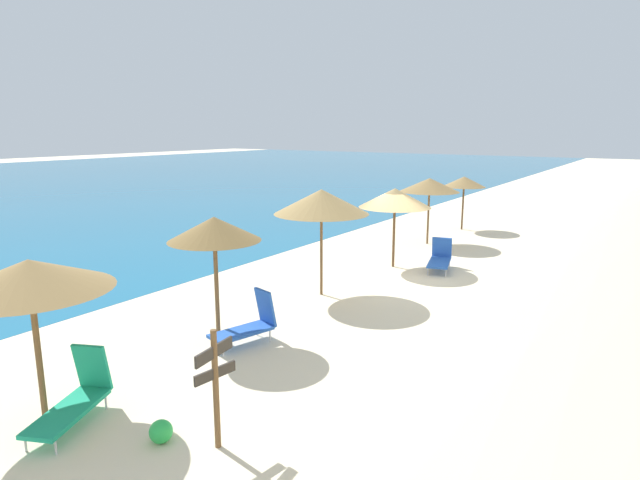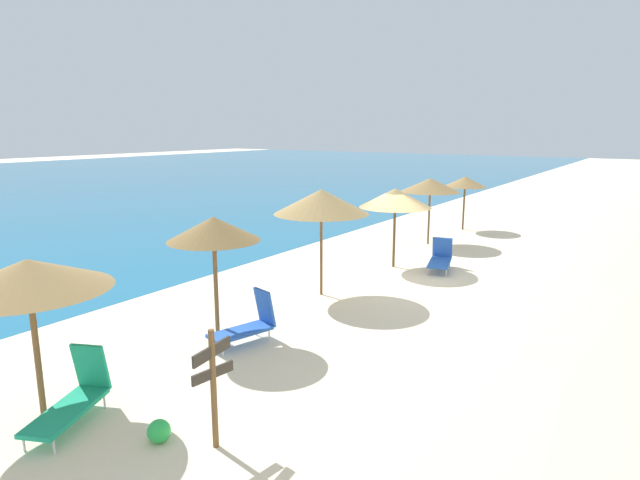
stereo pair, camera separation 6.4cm
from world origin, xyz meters
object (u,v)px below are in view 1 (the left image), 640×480
at_px(beach_umbrella_2, 321,202).
at_px(beach_umbrella_4, 430,185).
at_px(lounge_chair_2, 440,258).
at_px(beach_umbrella_0, 29,275).
at_px(beach_umbrella_5, 464,182).
at_px(beach_umbrella_1, 214,229).
at_px(lounge_chair_0, 76,397).
at_px(lounge_chair_1, 249,324).
at_px(beach_umbrella_3, 395,198).
at_px(wooden_signpost, 215,378).
at_px(beach_ball, 161,431).

distance_m(beach_umbrella_2, beach_umbrella_4, 8.11).
relative_size(beach_umbrella_2, lounge_chair_2, 1.74).
height_order(beach_umbrella_0, beach_umbrella_5, beach_umbrella_0).
bearing_deg(lounge_chair_2, beach_umbrella_0, 66.28).
bearing_deg(beach_umbrella_1, beach_umbrella_4, 0.52).
height_order(beach_umbrella_2, lounge_chair_0, beach_umbrella_2).
bearing_deg(lounge_chair_1, beach_umbrella_1, 38.28).
bearing_deg(beach_umbrella_3, lounge_chair_2, -70.23).
distance_m(beach_umbrella_0, beach_umbrella_3, 11.98).
xyz_separation_m(beach_umbrella_0, beach_umbrella_1, (3.95, -0.01, 0.10)).
xyz_separation_m(lounge_chair_2, wooden_signpost, (-11.51, -1.04, 0.70)).
height_order(beach_umbrella_5, lounge_chair_0, beach_umbrella_5).
height_order(beach_umbrella_1, beach_umbrella_2, beach_umbrella_2).
height_order(beach_umbrella_0, beach_umbrella_3, beach_umbrella_3).
height_order(lounge_chair_2, beach_ball, lounge_chair_2).
relative_size(wooden_signpost, beach_ball, 5.17).
height_order(beach_umbrella_4, lounge_chair_2, beach_umbrella_4).
xyz_separation_m(beach_umbrella_0, beach_umbrella_2, (8.02, -0.06, 0.23)).
height_order(lounge_chair_0, beach_ball, lounge_chair_0).
relative_size(beach_umbrella_1, beach_umbrella_5, 1.13).
relative_size(beach_umbrella_1, lounge_chair_0, 1.63).
relative_size(beach_umbrella_0, lounge_chair_1, 1.72).
distance_m(beach_umbrella_1, lounge_chair_2, 8.99).
bearing_deg(beach_umbrella_3, lounge_chair_1, -177.78).
xyz_separation_m(beach_umbrella_0, lounge_chair_0, (0.26, -0.48, -2.00)).
bearing_deg(beach_ball, lounge_chair_2, 1.19).
relative_size(beach_umbrella_4, wooden_signpost, 1.46).
bearing_deg(wooden_signpost, beach_umbrella_3, 5.08).
bearing_deg(beach_umbrella_2, beach_umbrella_1, 179.30).
bearing_deg(beach_ball, beach_umbrella_0, 106.16).
relative_size(lounge_chair_1, lounge_chair_2, 0.90).
relative_size(beach_umbrella_3, lounge_chair_0, 1.57).
height_order(beach_umbrella_2, beach_umbrella_5, beach_umbrella_2).
bearing_deg(lounge_chair_0, beach_umbrella_2, -110.86).
xyz_separation_m(beach_umbrella_2, beach_umbrella_3, (3.96, -0.31, -0.29)).
bearing_deg(beach_umbrella_3, beach_umbrella_4, 6.53).
distance_m(beach_umbrella_0, beach_umbrella_5, 19.98).
xyz_separation_m(beach_umbrella_1, beach_umbrella_3, (8.02, -0.36, -0.16)).
bearing_deg(beach_umbrella_2, beach_umbrella_4, 1.13).
height_order(beach_umbrella_5, lounge_chair_2, beach_umbrella_5).
distance_m(beach_umbrella_1, beach_ball, 4.58).
height_order(lounge_chair_0, lounge_chair_2, lounge_chair_0).
height_order(lounge_chair_2, wooden_signpost, wooden_signpost).
bearing_deg(beach_umbrella_5, beach_umbrella_3, -177.41).
xyz_separation_m(beach_umbrella_5, lounge_chair_1, (-15.74, -0.66, -1.77)).
relative_size(beach_umbrella_1, beach_ball, 7.87).
bearing_deg(beach_umbrella_1, beach_umbrella_5, -0.01).
bearing_deg(beach_umbrella_0, lounge_chair_1, -9.03).
bearing_deg(beach_umbrella_5, beach_umbrella_4, 178.34).
xyz_separation_m(lounge_chair_1, wooden_signpost, (-3.25, -2.19, 0.64)).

